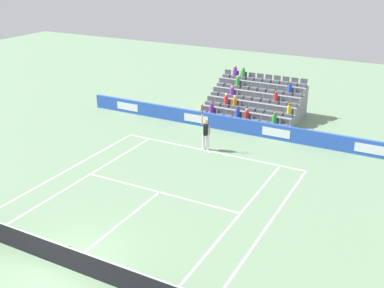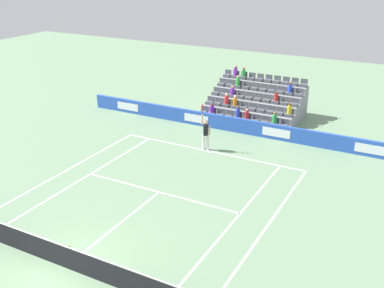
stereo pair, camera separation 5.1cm
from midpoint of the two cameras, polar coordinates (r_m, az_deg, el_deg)
The scene contains 14 objects.
ground_plane at distance 17.79m, azimuth -15.26°, elevation -14.40°, with size 80.00×80.00×0.00m, color gray.
line_baseline at distance 26.34m, azimuth 2.32°, elevation -0.91°, with size 10.97×0.10×0.01m, color white.
line_service at distance 22.01m, azimuth -3.98°, elevation -5.91°, with size 8.23×0.10×0.01m, color white.
line_centre_service at distance 19.75m, azimuth -8.95°, elevation -9.74°, with size 0.10×6.40×0.01m, color white.
line_singles_sideline_left at distance 23.93m, azimuth -12.99°, elevation -4.02°, with size 0.10×11.89×0.01m, color white.
line_singles_sideline_right at distance 20.02m, azimuth 5.51°, elevation -9.08°, with size 0.10×11.89×0.01m, color white.
line_doubles_sideline_left at distance 24.78m, azimuth -15.40°, elevation -3.31°, with size 0.10×11.89×0.01m, color white.
line_doubles_sideline_right at distance 19.63m, azimuth 9.24°, elevation -9.99°, with size 0.10×11.89×0.01m, color white.
line_centre_mark at distance 26.25m, azimuth 2.23°, elevation -0.98°, with size 0.10×0.20×0.01m, color white.
sponsor_barrier at distance 29.17m, azimuth 5.37°, elevation 2.36°, with size 21.64×0.22×0.93m.
tennis_net at distance 17.50m, azimuth -15.42°, elevation -13.11°, with size 11.97×0.10×1.07m.
tennis_player at distance 26.22m, azimuth 1.75°, elevation 1.33°, with size 0.54×0.42×2.85m.
stadium_stand at distance 32.20m, azimuth 7.89°, elevation 4.85°, with size 6.20×4.75×3.03m.
loose_tennis_ball at distance 18.81m, azimuth -14.85°, elevation -11.98°, with size 0.07×0.07×0.07m, color #D1E533.
Camera 2 is at (-10.46, 9.91, 10.43)m, focal length 43.44 mm.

